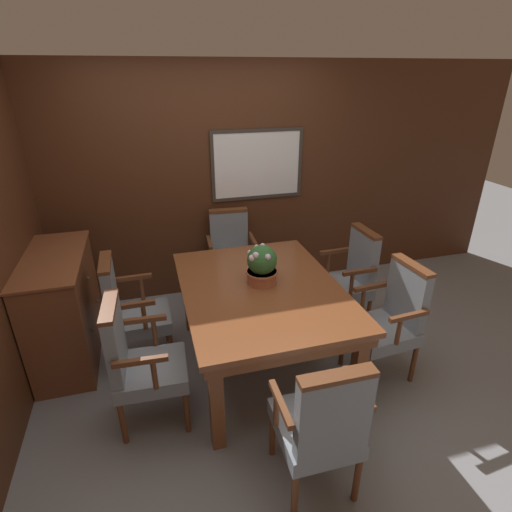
% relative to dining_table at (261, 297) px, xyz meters
% --- Properties ---
extents(ground_plane, '(14.00, 14.00, 0.00)m').
position_rel_dining_table_xyz_m(ground_plane, '(-0.13, -0.09, -0.68)').
color(ground_plane, gray).
extents(wall_back, '(7.20, 0.08, 2.45)m').
position_rel_dining_table_xyz_m(wall_back, '(-0.13, 1.47, 0.54)').
color(wall_back, '#4C2816').
rests_on(wall_back, ground_plane).
extents(dining_table, '(1.24, 1.63, 0.78)m').
position_rel_dining_table_xyz_m(dining_table, '(0.00, 0.00, 0.00)').
color(dining_table, brown).
rests_on(dining_table, ground_plane).
extents(chair_left_near, '(0.51, 0.52, 1.00)m').
position_rel_dining_table_xyz_m(chair_left_near, '(-0.98, -0.33, -0.15)').
color(chair_left_near, brown).
rests_on(chair_left_near, ground_plane).
extents(chair_left_far, '(0.50, 0.50, 1.00)m').
position_rel_dining_table_xyz_m(chair_left_far, '(-1.04, 0.35, -0.15)').
color(chair_left_far, brown).
rests_on(chair_left_far, ground_plane).
extents(chair_right_near, '(0.52, 0.52, 1.00)m').
position_rel_dining_table_xyz_m(chair_right_near, '(0.98, -0.36, -0.15)').
color(chair_right_near, brown).
rests_on(chair_right_near, ground_plane).
extents(chair_right_far, '(0.50, 0.51, 1.00)m').
position_rel_dining_table_xyz_m(chair_right_far, '(1.00, 0.38, -0.15)').
color(chair_right_far, brown).
rests_on(chair_right_far, ground_plane).
extents(chair_head_near, '(0.50, 0.50, 1.00)m').
position_rel_dining_table_xyz_m(chair_head_near, '(0.00, -1.18, -0.15)').
color(chair_head_near, brown).
rests_on(chair_head_near, ground_plane).
extents(chair_head_far, '(0.52, 0.52, 1.00)m').
position_rel_dining_table_xyz_m(chair_head_far, '(0.02, 1.20, -0.15)').
color(chair_head_far, brown).
rests_on(chair_head_far, ground_plane).
extents(potted_plant, '(0.26, 0.26, 0.33)m').
position_rel_dining_table_xyz_m(potted_plant, '(0.02, 0.07, 0.25)').
color(potted_plant, '#B2603D').
rests_on(potted_plant, dining_table).
extents(sideboard_cabinet, '(0.48, 1.10, 0.97)m').
position_rel_dining_table_xyz_m(sideboard_cabinet, '(-1.58, 0.59, -0.20)').
color(sideboard_cabinet, brown).
rests_on(sideboard_cabinet, ground_plane).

